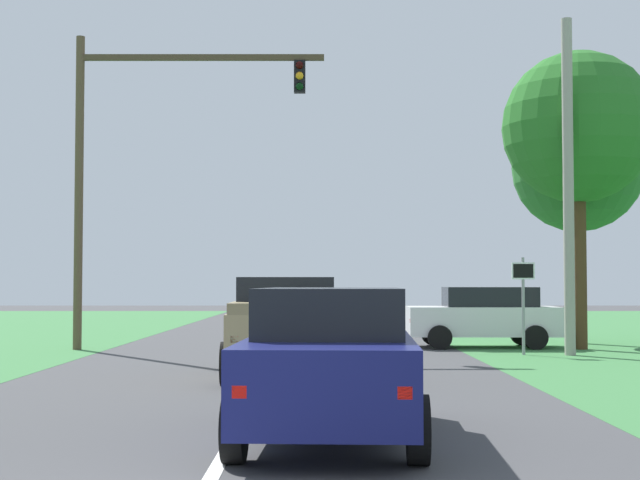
# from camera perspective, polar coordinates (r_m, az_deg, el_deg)

# --- Properties ---
(ground_plane) EXTENTS (120.00, 120.00, 0.00)m
(ground_plane) POSITION_cam_1_polar(r_m,az_deg,el_deg) (17.47, -3.31, -8.70)
(ground_plane) COLOR #424244
(red_suv_near) EXTENTS (2.30, 4.98, 1.80)m
(red_suv_near) POSITION_cam_1_polar(r_m,az_deg,el_deg) (11.49, 0.83, -7.10)
(red_suv_near) COLOR navy
(red_suv_near) RESTS_ON ground_plane
(pickup_truck_lead) EXTENTS (2.38, 4.94, 1.97)m
(pickup_truck_lead) POSITION_cam_1_polar(r_m,az_deg,el_deg) (18.71, -1.90, -5.22)
(pickup_truck_lead) COLOR tan
(pickup_truck_lead) RESTS_ON ground_plane
(traffic_light) EXTENTS (6.99, 0.40, 8.81)m
(traffic_light) POSITION_cam_1_polar(r_m,az_deg,el_deg) (27.30, -10.72, 5.56)
(traffic_light) COLOR brown
(traffic_light) RESTS_ON ground_plane
(keep_moving_sign) EXTENTS (0.60, 0.09, 2.52)m
(keep_moving_sign) POSITION_cam_1_polar(r_m,az_deg,el_deg) (25.17, 12.23, -3.09)
(keep_moving_sign) COLOR gray
(keep_moving_sign) RESTS_ON ground_plane
(oak_tree_right) EXTENTS (4.05, 4.05, 7.48)m
(oak_tree_right) POSITION_cam_1_polar(r_m,az_deg,el_deg) (30.49, 15.34, 4.23)
(oak_tree_right) COLOR #4C351E
(oak_tree_right) RESTS_ON ground_plane
(crossing_suv_far) EXTENTS (4.32, 2.20, 1.74)m
(crossing_suv_far) POSITION_cam_1_polar(r_m,az_deg,el_deg) (27.93, 9.94, -4.48)
(crossing_suv_far) COLOR silver
(crossing_suv_far) RESTS_ON ground_plane
(utility_pole_right) EXTENTS (0.28, 0.28, 8.75)m
(utility_pole_right) POSITION_cam_1_polar(r_m,az_deg,el_deg) (25.46, 14.80, 3.17)
(utility_pole_right) COLOR #9E998E
(utility_pole_right) RESTS_ON ground_plane
(extra_tree_1) EXTENTS (4.29, 4.29, 8.41)m
(extra_tree_1) POSITION_cam_1_polar(r_m,az_deg,el_deg) (28.02, 15.37, 6.49)
(extra_tree_1) COLOR #4C351E
(extra_tree_1) RESTS_ON ground_plane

